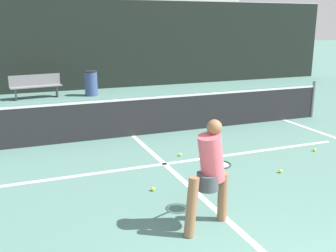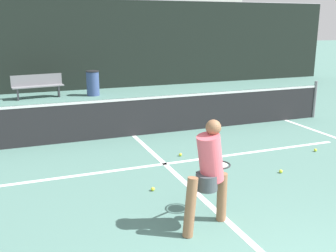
{
  "view_description": "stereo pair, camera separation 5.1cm",
  "coord_description": "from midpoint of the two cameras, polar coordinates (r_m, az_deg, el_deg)",
  "views": [
    {
      "loc": [
        -2.62,
        -1.98,
        2.68
      ],
      "look_at": [
        -0.18,
        4.17,
        0.95
      ],
      "focal_mm": 42.0,
      "sensor_mm": 36.0,
      "label": 1
    },
    {
      "loc": [
        -2.57,
        -2.0,
        2.68
      ],
      "look_at": [
        -0.18,
        4.17,
        0.95
      ],
      "focal_mm": 42.0,
      "sensor_mm": 36.0,
      "label": 2
    }
  ],
  "objects": [
    {
      "name": "court_service_line",
      "position": [
        7.77,
        -0.72,
        -5.52
      ],
      "size": [
        8.25,
        0.1,
        0.01
      ],
      "primitive_type": "cube",
      "color": "white",
      "rests_on": "ground"
    },
    {
      "name": "building_far",
      "position": [
        34.98,
        -17.97,
        14.56
      ],
      "size": [
        36.0,
        2.4,
        6.07
      ],
      "primitive_type": "cube",
      "color": "beige",
      "rests_on": "ground"
    },
    {
      "name": "tennis_ball_scattered_0",
      "position": [
        9.08,
        20.34,
        -3.25
      ],
      "size": [
        0.07,
        0.07,
        0.07
      ],
      "primitive_type": "sphere",
      "color": "#D1E033",
      "rests_on": "ground"
    },
    {
      "name": "trash_bin",
      "position": [
        15.33,
        -11.2,
        6.11
      ],
      "size": [
        0.5,
        0.5,
        0.95
      ],
      "color": "#384C7F",
      "rests_on": "ground"
    },
    {
      "name": "tennis_ball_scattered_1",
      "position": [
        6.57,
        -2.41,
        -9.12
      ],
      "size": [
        0.07,
        0.07,
        0.07
      ],
      "primitive_type": "sphere",
      "color": "#D1E033",
      "rests_on": "ground"
    },
    {
      "name": "player_practicing",
      "position": [
        5.22,
        5.85,
        -6.45
      ],
      "size": [
        1.02,
        0.83,
        1.5
      ],
      "rotation": [
        0.0,
        0.0,
        0.36
      ],
      "color": "#8C6042",
      "rests_on": "ground"
    },
    {
      "name": "tennis_ball_scattered_2",
      "position": [
        8.21,
        1.58,
        -4.17
      ],
      "size": [
        0.07,
        0.07,
        0.07
      ],
      "primitive_type": "sphere",
      "color": "#D1E033",
      "rests_on": "ground"
    },
    {
      "name": "court_center_mark",
      "position": [
        6.97,
        2.02,
        -7.95
      ],
      "size": [
        0.1,
        6.15,
        0.01
      ],
      "primitive_type": "cube",
      "color": "white",
      "rests_on": "ground"
    },
    {
      "name": "fence_back",
      "position": [
        16.67,
        -12.9,
        11.34
      ],
      "size": [
        24.0,
        0.06,
        3.65
      ],
      "color": "black",
      "rests_on": "ground"
    },
    {
      "name": "net",
      "position": [
        9.58,
        -5.33,
        1.5
      ],
      "size": [
        11.09,
        0.09,
        1.07
      ],
      "color": "slate",
      "rests_on": "ground"
    },
    {
      "name": "courtside_bench",
      "position": [
        15.32,
        -18.73,
        5.62
      ],
      "size": [
        1.86,
        0.62,
        0.86
      ],
      "rotation": [
        0.0,
        0.0,
        0.13
      ],
      "color": "slate",
      "rests_on": "ground"
    },
    {
      "name": "tennis_ball_scattered_3",
      "position": [
        7.6,
        15.83,
        -6.3
      ],
      "size": [
        0.07,
        0.07,
        0.07
      ],
      "primitive_type": "sphere",
      "color": "#D1E033",
      "rests_on": "ground"
    }
  ]
}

